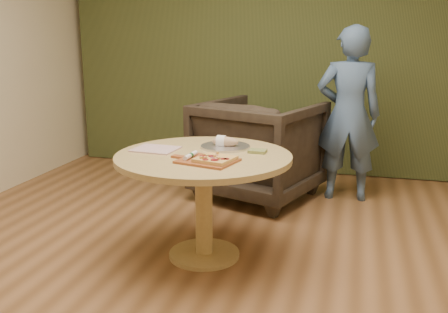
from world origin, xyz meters
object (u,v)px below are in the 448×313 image
serving_tray (225,147)px  flatbread_pizza (215,159)px  bread_roll (224,142)px  pizza_paddle (206,161)px  person_standing (348,115)px  pedestal_table (204,174)px  armchair (259,144)px  cutlery_roll (191,155)px

serving_tray → flatbread_pizza: bearing=-83.5°
bread_roll → flatbread_pizza: bearing=-82.4°
pizza_paddle → person_standing: size_ratio=0.29×
pedestal_table → bread_roll: (0.08, 0.24, 0.18)m
pedestal_table → armchair: armchair is taller
serving_tray → cutlery_roll: bearing=-107.1°
bread_roll → armchair: size_ratio=0.19×
bread_roll → person_standing: (0.84, 1.36, 0.02)m
flatbread_pizza → person_standing: size_ratio=0.16×
armchair → bread_roll: bearing=107.9°
pedestal_table → armchair: (0.11, 1.42, -0.09)m
armchair → person_standing: bearing=-148.5°
pizza_paddle → cutlery_roll: (-0.11, 0.02, 0.02)m
flatbread_pizza → person_standing: 1.96m
bread_roll → serving_tray: bearing=0.0°
pedestal_table → person_standing: person_standing is taller
flatbread_pizza → armchair: (-0.03, 1.62, -0.26)m
flatbread_pizza → cutlery_roll: flatbread_pizza is taller
cutlery_roll → person_standing: size_ratio=0.12×
flatbread_pizza → pedestal_table: bearing=124.7°
serving_tray → bread_roll: (-0.01, 0.00, 0.04)m
armchair → pizza_paddle: bearing=108.1°
pedestal_table → serving_tray: (0.09, 0.24, 0.15)m
pedestal_table → armchair: bearing=85.5°
cutlery_roll → bread_roll: size_ratio=1.03×
flatbread_pizza → armchair: bearing=91.1°
flatbread_pizza → cutlery_roll: (-0.18, 0.04, 0.00)m
flatbread_pizza → armchair: armchair is taller
flatbread_pizza → bread_roll: 0.45m
flatbread_pizza → serving_tray: (-0.05, 0.44, -0.02)m
pedestal_table → bread_roll: bearing=71.0°
person_standing → pizza_paddle: bearing=59.9°
flatbread_pizza → cutlery_roll: bearing=168.0°
cutlery_roll → armchair: size_ratio=0.19×
armchair → person_standing: person_standing is taller
cutlery_roll → armchair: armchair is taller
flatbread_pizza → serving_tray: flatbread_pizza is taller
bread_roll → person_standing: person_standing is taller
serving_tray → person_standing: size_ratio=0.22×
flatbread_pizza → cutlery_roll: 0.18m
pizza_paddle → serving_tray: bearing=102.2°
pizza_paddle → person_standing: bearing=78.7°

